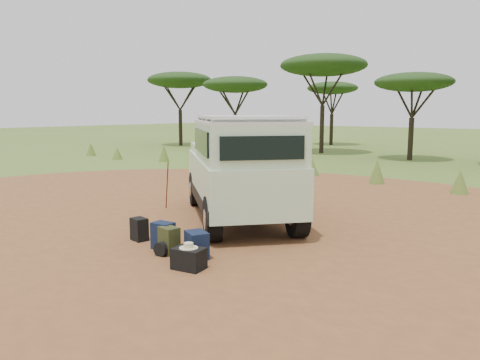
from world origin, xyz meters
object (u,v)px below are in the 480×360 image
Objects in this scene: safari_vehicle at (240,171)px; walking_staff at (167,186)px; backpack_black at (139,229)px; backpack_olive at (169,241)px; hard_case at (189,259)px; duffel_navy at (197,245)px; backpack_navy at (163,236)px.

walking_staff is at bearing -133.55° from safari_vehicle.
backpack_olive is (1.18, -0.24, 0.02)m from backpack_black.
hard_case is (3.99, -3.16, -0.48)m from walking_staff.
backpack_black is at bearing -59.60° from safari_vehicle.
safari_vehicle is 11.10× the size of backpack_black.
duffel_navy is at bearing 6.72° from backpack_black.
hard_case is at bearing -99.07° from walking_staff.
safari_vehicle reaches higher than backpack_navy.
hard_case is (1.59, -3.40, -1.07)m from safari_vehicle.
walking_staff is at bearing 137.22° from backpack_black.
backpack_black is at bearing 166.84° from backpack_navy.
backpack_olive is (0.67, -3.01, -0.99)m from safari_vehicle.
duffel_navy is at bearing 110.12° from hard_case.
safari_vehicle reaches higher than backpack_olive.
backpack_olive is at bearing -28.92° from backpack_navy.
backpack_black is 0.91× the size of hard_case.
backpack_navy reaches higher than backpack_black.
safari_vehicle reaches higher than hard_case.
walking_staff reaches higher than backpack_black.
backpack_navy reaches higher than backpack_olive.
safari_vehicle is 2.99m from backpack_black.
backpack_navy is at bearing -154.88° from duffel_navy.
safari_vehicle is 3.31m from duffel_navy.
safari_vehicle is at bearing 139.41° from duffel_navy.
backpack_navy is 1.06× the size of duffel_navy.
backpack_black is 0.89× the size of backpack_navy.
walking_staff is 2.63× the size of backpack_olive.
backpack_olive is at bearing -142.67° from duffel_navy.
backpack_olive is at bearing -36.68° from safari_vehicle.
safari_vehicle is 10.24× the size of backpack_olive.
duffel_navy is at bearing 20.48° from backpack_olive.
backpack_navy is at bearing 165.89° from backpack_olive.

